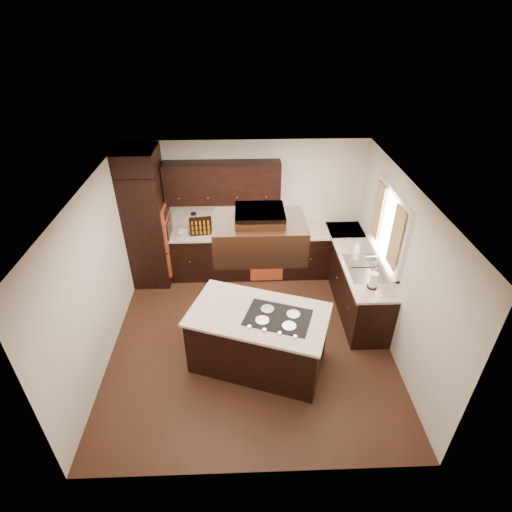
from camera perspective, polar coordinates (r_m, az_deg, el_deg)
name	(u,v)px	position (r m, az deg, el deg)	size (l,w,h in m)	color
floor	(251,339)	(6.38, -0.72, -11.77)	(4.20, 4.20, 0.02)	#53301D
ceiling	(250,189)	(4.95, -0.92, 9.49)	(4.20, 4.20, 0.02)	silver
wall_back	(248,207)	(7.39, -1.21, 6.99)	(4.20, 0.02, 2.50)	silver
wall_front	(256,401)	(4.04, -0.03, -20.07)	(4.20, 0.02, 2.50)	silver
wall_left	(98,277)	(5.93, -21.68, -2.75)	(0.02, 4.20, 2.50)	silver
wall_right	(400,270)	(5.99, 19.84, -1.93)	(0.02, 4.20, 2.50)	silver
oven_column	(148,229)	(7.32, -15.20, 3.81)	(0.65, 0.75, 2.12)	black
wall_oven_face	(167,225)	(7.22, -12.55, 4.32)	(0.05, 0.62, 0.78)	#BB4926
base_cabinets_back	(250,253)	(7.52, -0.83, 0.39)	(2.93, 0.60, 0.88)	black
base_cabinets_right	(355,279)	(7.03, 13.91, -3.27)	(0.60, 2.40, 0.88)	black
countertop_back	(250,232)	(7.27, -0.85, 3.39)	(2.93, 0.63, 0.04)	beige
countertop_right	(357,257)	(6.77, 14.30, -0.12)	(0.63, 2.40, 0.04)	beige
upper_cabinets	(223,183)	(7.01, -4.81, 10.39)	(2.00, 0.34, 0.72)	black
dishwasher_front	(267,264)	(7.30, 1.53, -1.09)	(0.60, 0.05, 0.72)	#BB4926
window_frame	(390,227)	(6.21, 18.55, 3.99)	(0.06, 1.32, 1.12)	white
window_pane	(392,227)	(6.22, 18.79, 3.99)	(0.00, 1.20, 1.00)	white
curtain_left	(396,238)	(5.82, 19.33, 2.41)	(0.02, 0.34, 0.90)	beige
curtain_right	(378,211)	(6.52, 17.01, 6.17)	(0.02, 0.34, 0.90)	beige
sink_rim	(364,268)	(6.49, 15.20, -1.62)	(0.52, 0.84, 0.01)	silver
island	(258,340)	(5.73, 0.33, -11.85)	(1.79, 0.98, 0.88)	black
island_top	(258,315)	(5.42, 0.35, -8.39)	(1.85, 1.04, 0.04)	beige
cooktop	(278,317)	(5.35, 3.16, -8.74)	(0.85, 0.56, 0.01)	black
range_hood	(260,236)	(4.62, 0.52, 2.81)	(1.05, 0.72, 0.42)	black
hood_duct	(260,215)	(4.49, 0.53, 5.85)	(0.55, 0.50, 0.13)	black
blender_base	(195,230)	(7.30, -8.72, 3.74)	(0.15, 0.15, 0.10)	silver
blender_pitcher	(194,221)	(7.21, -8.84, 4.99)	(0.13, 0.13, 0.26)	silver
spice_rack	(201,226)	(7.15, -7.91, 4.22)	(0.39, 0.10, 0.33)	black
mixing_bowl	(184,233)	(7.28, -10.28, 3.32)	(0.22, 0.22, 0.05)	white
soap_bottle	(357,247)	(6.80, 14.19, 1.23)	(0.09, 0.09, 0.20)	white
paper_towel	(373,281)	(6.03, 16.41, -3.38)	(0.11, 0.11, 0.25)	white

